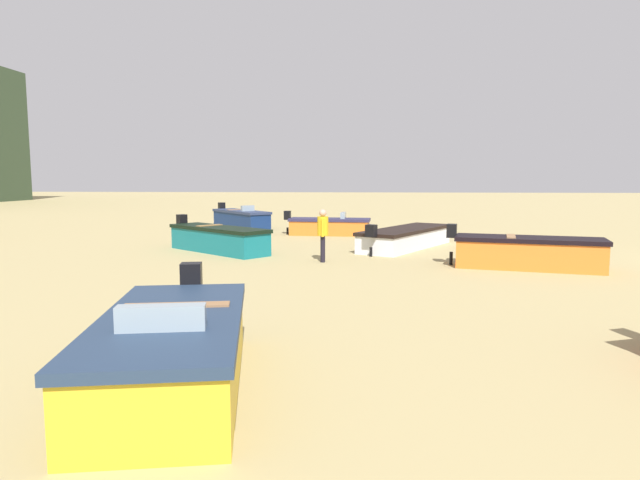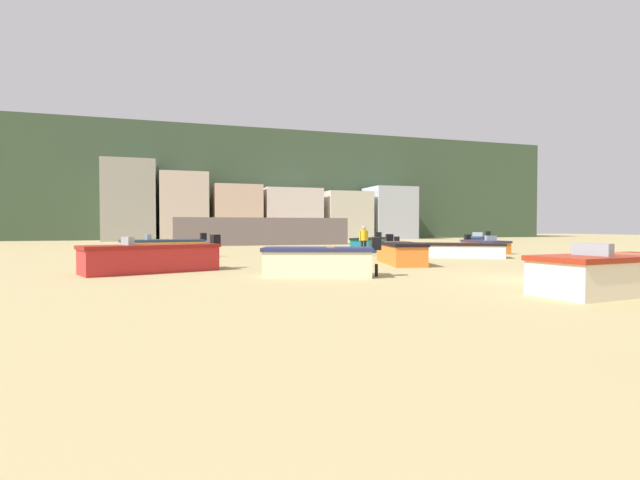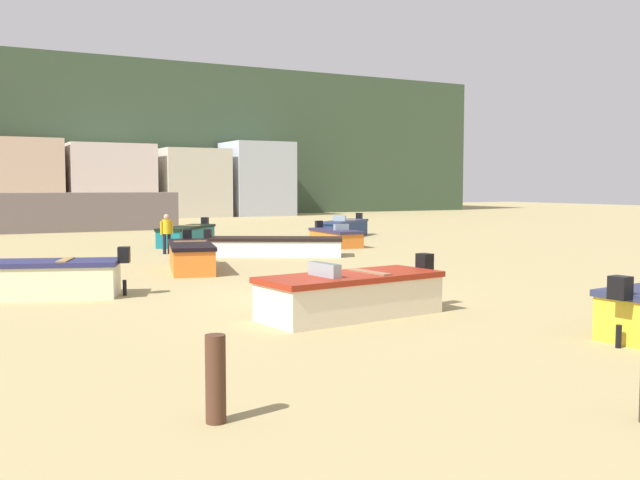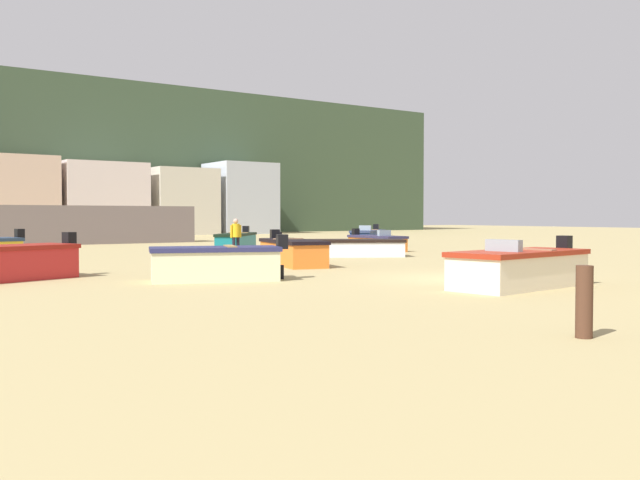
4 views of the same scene
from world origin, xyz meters
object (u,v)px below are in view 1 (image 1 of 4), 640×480
boat_white_0 (406,238)px  boat_orange_1 (528,253)px  boat_navy_6 (241,219)px  boat_teal_8 (218,239)px  boat_orange_4 (329,226)px  beach_walker_foreground (323,231)px  boat_yellow_7 (172,351)px

boat_white_0 → boat_orange_1: (-4.44, -3.09, 0.09)m
boat_navy_6 → boat_orange_1: bearing=93.0°
boat_navy_6 → boat_teal_8: boat_navy_6 is taller
boat_orange_4 → beach_walker_foreground: beach_walker_foreground is taller
boat_navy_6 → boat_white_0: bearing=96.7°
boat_white_0 → boat_navy_6: 10.87m
boat_orange_1 → beach_walker_foreground: (0.85, 5.92, 0.49)m
boat_white_0 → boat_orange_4: size_ratio=1.34×
boat_yellow_7 → boat_teal_8: 12.70m
boat_navy_6 → boat_teal_8: bearing=58.2°
boat_teal_8 → boat_yellow_7: bearing=51.9°
boat_orange_1 → boat_orange_4: size_ratio=1.12×
boat_orange_4 → boat_orange_1: bearing=39.3°
boat_navy_6 → boat_yellow_7: (-21.57, -3.84, 0.01)m
boat_navy_6 → boat_yellow_7: size_ratio=0.96×
boat_white_0 → beach_walker_foreground: beach_walker_foreground is taller
boat_white_0 → boat_orange_4: bearing=154.6°
boat_yellow_7 → boat_orange_1: bearing=-137.0°
boat_white_0 → boat_orange_1: bearing=-25.7°
beach_walker_foreground → boat_orange_1: bearing=79.6°
boat_navy_6 → boat_yellow_7: bearing=60.9°
boat_white_0 → boat_orange_1: size_ratio=1.20×
boat_navy_6 → boat_teal_8: size_ratio=0.99×
boat_yellow_7 → boat_orange_4: bearing=-103.3°
boat_white_0 → boat_teal_8: boat_teal_8 is taller
boat_white_0 → boat_navy_6: bearing=165.4°
boat_orange_4 → boat_teal_8: 6.93m
boat_teal_8 → beach_walker_foreground: beach_walker_foreground is taller
boat_orange_1 → boat_navy_6: bearing=-123.8°
boat_yellow_7 → boat_teal_8: size_ratio=1.03×
boat_orange_1 → boat_teal_8: (2.85, 9.72, -0.01)m
boat_orange_1 → boat_yellow_7: (-9.57, 7.06, 0.02)m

